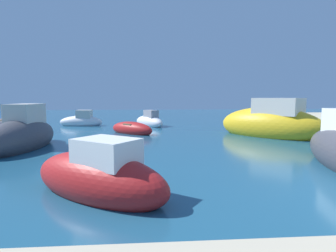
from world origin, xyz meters
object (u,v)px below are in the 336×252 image
Objects in this scene: moored_boat_3 at (82,121)px; moored_boat_6 at (149,121)px; moored_boat_7 at (10,126)px; moored_boat_5 at (263,120)px; moored_boat_0 at (22,135)px; moored_boat_9 at (132,129)px; moored_boat_4 at (99,177)px; moored_boat_1 at (270,124)px.

moored_boat_3 is 5.01m from moored_boat_6.
moored_boat_7 is at bearing 73.54° from moored_boat_6.
moored_boat_7 is (-17.71, -2.88, -0.00)m from moored_boat_5.
moored_boat_0 is at bearing 94.26° from moored_boat_3.
moored_boat_9 is (4.21, 4.26, -0.28)m from moored_boat_0.
moored_boat_4 is 9.92m from moored_boat_9.
moored_boat_7 is 1.07× the size of moored_boat_9.
moored_boat_9 is (-9.94, -4.93, -0.06)m from moored_boat_5.
moored_boat_1 is 1.67× the size of moored_boat_5.
moored_boat_0 is 8.84m from moored_boat_3.
moored_boat_3 is at bearing -109.40° from moored_boat_7.
moored_boat_3 is 4.59m from moored_boat_7.
moored_boat_3 reaches higher than moored_boat_9.
moored_boat_9 is at bearing -54.50° from moored_boat_4.
moored_boat_0 is 7.25m from moored_boat_7.
moored_boat_1 reaches higher than moored_boat_5.
moored_boat_9 is (3.94, -4.58, -0.09)m from moored_boat_3.
moored_boat_0 is 1.44× the size of moored_boat_3.
moored_boat_3 is 0.95× the size of moored_boat_5.
moored_boat_7 is (-7.66, 11.97, -0.10)m from moored_boat_4.
moored_boat_3 is 1.03× the size of moored_boat_7.
moored_boat_1 is 11.28m from moored_boat_4.
moored_boat_5 is at bearing -133.58° from moored_boat_7.
moored_boat_7 is at bearing 34.62° from moored_boat_1.
moored_boat_6 reaches higher than moored_boat_7.
moored_boat_0 is 16.87m from moored_boat_5.
moored_boat_0 is at bearing 87.77° from moored_boat_9.
moored_boat_0 is at bearing -17.97° from moored_boat_4.
moored_boat_4 is at bearing 95.56° from moored_boat_1.
moored_boat_1 reaches higher than moored_boat_4.
moored_boat_3 is at bearing 54.61° from moored_boat_6.
moored_boat_5 is 8.95m from moored_boat_6.
moored_boat_6 is 4.17m from moored_boat_9.
moored_boat_1 is 1.76× the size of moored_boat_3.
moored_boat_4 is 1.07× the size of moored_boat_6.
moored_boat_6 reaches higher than moored_boat_9.
moored_boat_1 is at bearing -60.43° from moored_boat_5.
moored_boat_7 is (-15.28, 3.66, -0.38)m from moored_boat_1.
moored_boat_6 is at bearing 7.01° from moored_boat_1.
moored_boat_1 is at bearing -149.70° from moored_boat_9.
moored_boat_1 is at bearing 157.61° from moored_boat_3.
moored_boat_0 reaches higher than moored_boat_3.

